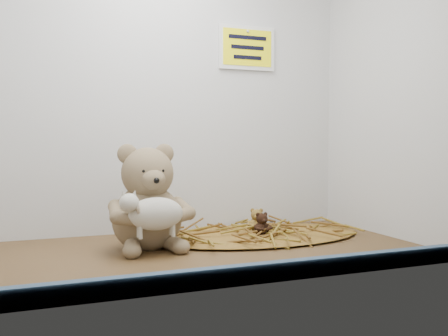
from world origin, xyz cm
name	(u,v)px	position (x,y,z in cm)	size (l,w,h in cm)	color
alcove_shell	(169,66)	(0.00, 9.00, 45.00)	(120.40, 60.20, 90.40)	#472D18
front_rail	(225,276)	(0.00, -28.80, 1.80)	(119.28, 2.20, 3.60)	#3D5E76
straw_bed	(259,235)	(26.04, 11.73, 0.57)	(59.06, 34.29, 1.14)	brown
main_teddy	(147,196)	(-6.05, 8.07, 12.87)	(20.76, 21.91, 25.74)	#8E8057
toy_lamb	(156,214)	(-6.05, -1.15, 9.81)	(16.43, 10.03, 10.62)	silver
mini_teddy_tan	(257,219)	(26.48, 14.33, 4.50)	(5.42, 5.72, 6.72)	brown
mini_teddy_brown	(262,223)	(25.60, 9.14, 4.29)	(5.08, 5.36, 6.30)	black
wall_sign	(247,48)	(30.00, 29.40, 55.00)	(16.00, 1.20, 11.00)	yellow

